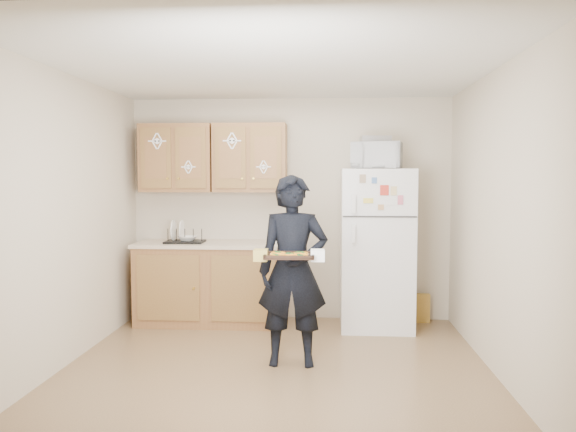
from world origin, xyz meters
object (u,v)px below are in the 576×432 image
(microwave, at_px, (377,156))
(baking_tray, at_px, (289,256))
(dish_rack, at_px, (185,235))
(person, at_px, (293,270))
(refrigerator, at_px, (376,249))

(microwave, bearing_deg, baking_tray, -106.78)
(baking_tray, distance_m, dish_rack, 2.00)
(person, relative_size, dish_rack, 3.95)
(microwave, bearing_deg, dish_rack, -169.81)
(refrigerator, distance_m, microwave, 0.99)
(person, bearing_deg, baking_tray, -94.50)
(person, xyz_separation_m, baking_tray, (-0.01, -0.30, 0.16))
(person, distance_m, baking_tray, 0.34)
(baking_tray, relative_size, dish_rack, 0.96)
(refrigerator, xyz_separation_m, microwave, (-0.01, -0.05, 0.99))
(baking_tray, xyz_separation_m, dish_rack, (-1.25, 1.56, 0.00))
(refrigerator, xyz_separation_m, dish_rack, (-2.08, 0.00, 0.13))
(refrigerator, distance_m, baking_tray, 1.77)
(person, xyz_separation_m, dish_rack, (-1.26, 1.26, 0.17))
(person, relative_size, baking_tray, 4.13)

